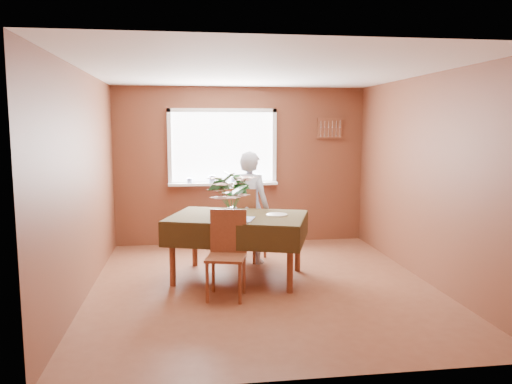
{
  "coord_description": "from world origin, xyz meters",
  "views": [
    {
      "loc": [
        -0.87,
        -5.68,
        1.88
      ],
      "look_at": [
        0.0,
        0.55,
        1.05
      ],
      "focal_mm": 35.0,
      "sensor_mm": 36.0,
      "label": 1
    }
  ],
  "objects": [
    {
      "name": "chair_far",
      "position": [
        -0.08,
        1.11,
        0.56
      ],
      "size": [
        0.62,
        0.62,
        1.04
      ],
      "rotation": [
        0.0,
        0.0,
        2.58
      ],
      "color": "brown",
      "rests_on": "floor"
    },
    {
      "name": "spoon_rack",
      "position": [
        1.45,
        2.22,
        1.85
      ],
      "size": [
        0.44,
        0.05,
        0.33
      ],
      "color": "brown",
      "rests_on": "wall_back"
    },
    {
      "name": "side_plate",
      "position": [
        0.22,
        0.27,
        0.8
      ],
      "size": [
        0.28,
        0.28,
        0.01
      ],
      "primitive_type": "cylinder",
      "rotation": [
        0.0,
        0.0,
        -0.05
      ],
      "color": "white",
      "rests_on": "dining_table"
    },
    {
      "name": "wall_front",
      "position": [
        0.0,
        -2.25,
        1.25
      ],
      "size": [
        4.0,
        0.0,
        4.0
      ],
      "primitive_type": "plane",
      "rotation": [
        -1.57,
        0.0,
        0.0
      ],
      "color": "brown",
      "rests_on": "floor"
    },
    {
      "name": "wall_left",
      "position": [
        -2.0,
        0.0,
        1.25
      ],
      "size": [
        0.0,
        4.5,
        4.5
      ],
      "primitive_type": "plane",
      "rotation": [
        1.57,
        0.0,
        1.57
      ],
      "color": "brown",
      "rests_on": "floor"
    },
    {
      "name": "seated_woman",
      "position": [
        -0.02,
        1.04,
        0.77
      ],
      "size": [
        0.68,
        0.62,
        1.55
      ],
      "primitive_type": "imported",
      "rotation": [
        0.0,
        0.0,
        2.58
      ],
      "color": "white",
      "rests_on": "floor"
    },
    {
      "name": "dining_table",
      "position": [
        -0.26,
        0.33,
        0.7
      ],
      "size": [
        1.9,
        1.57,
        0.8
      ],
      "rotation": [
        0.0,
        0.0,
        -0.32
      ],
      "color": "brown",
      "rests_on": "floor"
    },
    {
      "name": "floor",
      "position": [
        0.0,
        0.0,
        0.0
      ],
      "size": [
        4.5,
        4.5,
        0.0
      ],
      "primitive_type": "plane",
      "color": "brown",
      "rests_on": "ground"
    },
    {
      "name": "ceiling",
      "position": [
        0.0,
        0.0,
        2.5
      ],
      "size": [
        4.5,
        4.5,
        0.0
      ],
      "primitive_type": "plane",
      "rotation": [
        3.14,
        0.0,
        0.0
      ],
      "color": "white",
      "rests_on": "wall_back"
    },
    {
      "name": "table_knife",
      "position": [
        -0.21,
        0.06,
        0.8
      ],
      "size": [
        0.08,
        0.19,
        0.0
      ],
      "primitive_type": "cube",
      "rotation": [
        0.0,
        0.0,
        -0.34
      ],
      "color": "silver",
      "rests_on": "dining_table"
    },
    {
      "name": "wall_back",
      "position": [
        0.0,
        2.25,
        1.25
      ],
      "size": [
        4.0,
        0.0,
        4.0
      ],
      "primitive_type": "plane",
      "rotation": [
        1.57,
        0.0,
        0.0
      ],
      "color": "brown",
      "rests_on": "floor"
    },
    {
      "name": "window_assembly",
      "position": [
        -0.29,
        2.2,
        1.36
      ],
      "size": [
        1.72,
        0.2,
        1.22
      ],
      "color": "white",
      "rests_on": "wall_back"
    },
    {
      "name": "flower_bouquet",
      "position": [
        -0.35,
        0.07,
        1.12
      ],
      "size": [
        0.59,
        0.59,
        0.5
      ],
      "rotation": [
        0.0,
        0.0,
        -0.3
      ],
      "color": "white",
      "rests_on": "dining_table"
    },
    {
      "name": "chair_near",
      "position": [
        -0.44,
        -0.3,
        0.52
      ],
      "size": [
        0.5,
        0.5,
        0.96
      ],
      "rotation": [
        0.0,
        0.0,
        -0.24
      ],
      "color": "brown",
      "rests_on": "floor"
    },
    {
      "name": "wall_right",
      "position": [
        2.0,
        0.0,
        1.25
      ],
      "size": [
        0.0,
        4.5,
        4.5
      ],
      "primitive_type": "plane",
      "rotation": [
        1.57,
        0.0,
        -1.57
      ],
      "color": "brown",
      "rests_on": "floor"
    }
  ]
}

